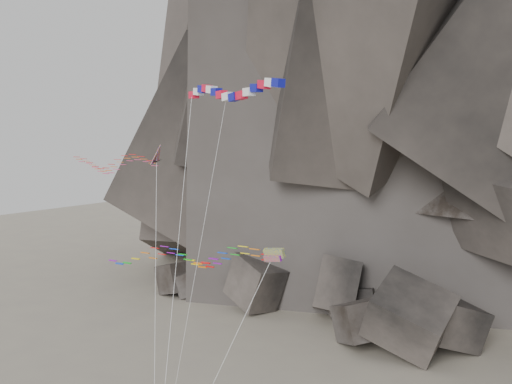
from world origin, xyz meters
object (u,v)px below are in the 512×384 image
Objects in this scene: banner_kite at (229,93)px; parafoil_kite at (182,255)px; pennant_kite at (209,194)px; delta_kite at (110,162)px.

parafoil_kite is at bearing -131.33° from banner_kite.
pennant_kite is (-0.48, -1.51, -6.49)m from banner_kite.
parafoil_kite is (8.88, -1.49, -5.83)m from delta_kite.
parafoil_kite is 0.63× the size of pennant_kite.
delta_kite is 10.73m from parafoil_kite.
pennant_kite is at bearing -3.07° from parafoil_kite.
parafoil_kite is at bearing -32.79° from delta_kite.
delta_kite is 11.50m from pennant_kite.
delta_kite is at bearing 163.18° from pennant_kite.
pennant_kite is (11.30, -1.45, -1.57)m from delta_kite.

